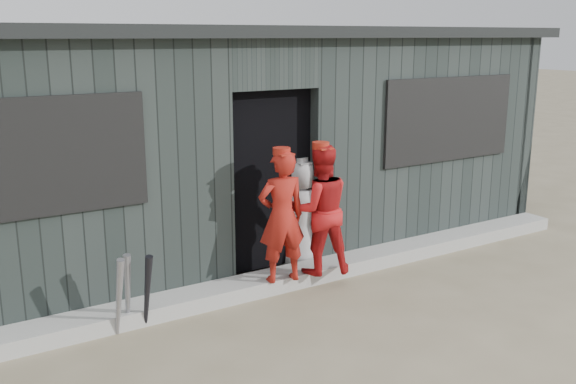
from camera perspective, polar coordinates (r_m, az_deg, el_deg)
ground at (r=5.43m, az=10.45°, el=-14.23°), size 80.00×80.00×0.00m
curb at (r=6.71m, az=-0.09°, el=-7.66°), size 8.00×0.36×0.15m
bat_left at (r=5.68m, az=-14.80°, el=-9.05°), size 0.10×0.25×0.74m
bat_mid at (r=5.81m, az=-14.07°, el=-8.58°), size 0.08×0.19×0.72m
bat_right at (r=5.78m, az=-12.40°, el=-8.66°), size 0.09×0.23×0.71m
player_red_left at (r=6.25m, az=-0.56°, el=-2.21°), size 0.52×0.39×1.32m
player_red_right at (r=6.48m, az=2.85°, el=-1.57°), size 0.77×0.67×1.33m
player_grey_back at (r=7.04m, az=1.08°, el=-2.00°), size 0.67×0.50×1.23m
dugout at (r=7.83m, az=-6.65°, el=4.56°), size 8.30×3.30×2.62m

